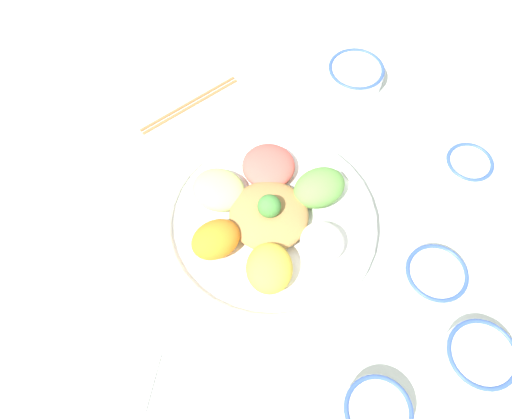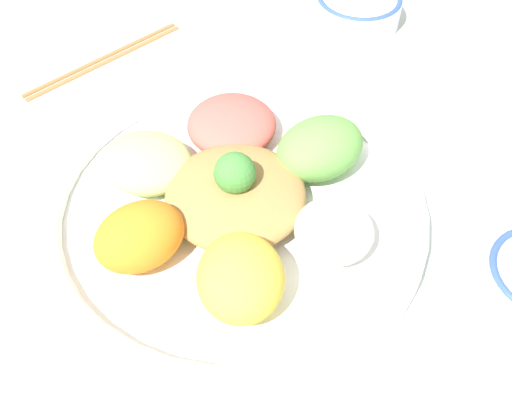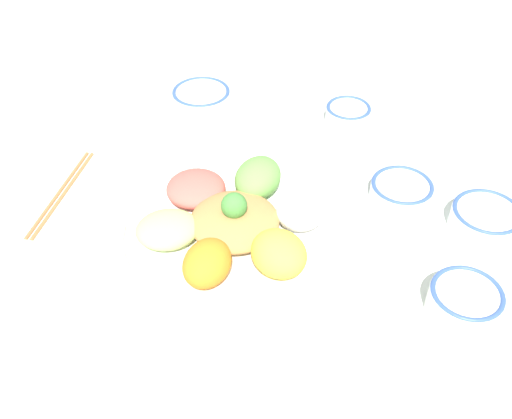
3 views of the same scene
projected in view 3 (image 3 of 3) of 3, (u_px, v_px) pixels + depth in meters
name	position (u px, v px, depth m)	size (l,w,h in m)	color
ground_plane	(211.00, 235.00, 0.97)	(2.40, 2.40, 0.00)	silver
salad_platter	(235.00, 227.00, 0.95)	(0.39, 0.39, 0.09)	white
sauce_bowl_red	(201.00, 98.00, 1.24)	(0.12, 0.12, 0.04)	white
rice_bowl_blue	(485.00, 218.00, 0.97)	(0.11, 0.11, 0.04)	white
sauce_bowl_dark	(465.00, 301.00, 0.84)	(0.10, 0.10, 0.05)	white
rice_bowl_plain	(401.00, 190.00, 1.03)	(0.11, 0.11, 0.03)	white
sauce_bowl_far	(348.00, 114.00, 1.20)	(0.09, 0.09, 0.04)	white
chopsticks_pair_near	(61.00, 192.00, 1.05)	(0.23, 0.10, 0.01)	#9E6B3D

